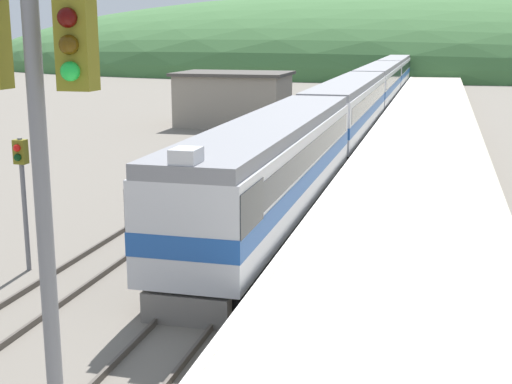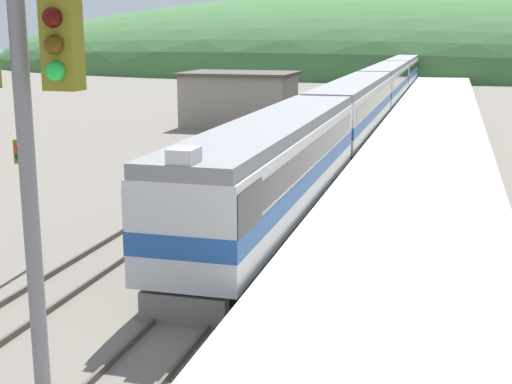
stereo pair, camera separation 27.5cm
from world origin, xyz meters
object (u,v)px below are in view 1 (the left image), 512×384
Objects in this scene: signal_post_siding at (22,177)px; carriage_fourth at (395,72)px; express_train_lead_car at (273,169)px; signal_mast_main at (40,163)px; carriage_second at (349,108)px; carriage_third at (379,84)px.

carriage_fourth is at bearing 85.40° from signal_post_siding.
signal_mast_main is (1.25, -17.40, 3.33)m from express_train_lead_car.
signal_mast_main is 13.25m from signal_post_siding.
carriage_second is 39.48m from signal_mast_main.
signal_post_siding reaches higher than carriage_second.
signal_mast_main reaches higher than express_train_lead_car.
express_train_lead_car is 17.76m from signal_mast_main.
signal_mast_main reaches higher than carriage_second.
carriage_fourth is (0.00, 46.05, 0.00)m from carriage_second.
carriage_third is 23.02m from carriage_fourth.
signal_post_siding is at bearing -132.19° from express_train_lead_car.
carriage_second is 2.65× the size of signal_mast_main.
express_train_lead_car is 8.96m from signal_post_siding.
signal_post_siding is (-7.25, 10.78, -2.63)m from signal_mast_main.
carriage_third is 5.52× the size of signal_post_siding.
carriage_fourth is 85.44m from signal_mast_main.
express_train_lead_car is at bearing -90.00° from carriage_second.
signal_mast_main is at bearing -85.90° from express_train_lead_car.
express_train_lead_car is 21.92m from carriage_second.
express_train_lead_car is at bearing -90.00° from carriage_fourth.
express_train_lead_car is at bearing -90.00° from carriage_third.
carriage_second and carriage_third have the same top height.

